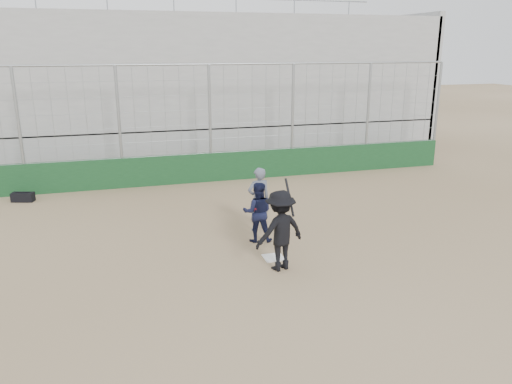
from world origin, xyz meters
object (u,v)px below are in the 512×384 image
object	(u,v)px
umpire	(259,202)
batter_at_plate	(280,230)
equipment_bag	(23,197)
catcher_crouched	(258,222)

from	to	relation	value
umpire	batter_at_plate	bearing A→B (deg)	75.65
batter_at_plate	equipment_bag	world-z (taller)	batter_at_plate
batter_at_plate	catcher_crouched	world-z (taller)	batter_at_plate
batter_at_plate	catcher_crouched	distance (m)	1.66
umpire	equipment_bag	bearing A→B (deg)	-43.85
catcher_crouched	batter_at_plate	bearing A→B (deg)	-89.62
batter_at_plate	equipment_bag	size ratio (longest dim) A/B	2.67
catcher_crouched	umpire	bearing A→B (deg)	71.51
catcher_crouched	equipment_bag	distance (m)	7.88
batter_at_plate	umpire	xyz separation A→B (m)	(0.24, 2.36, -0.12)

